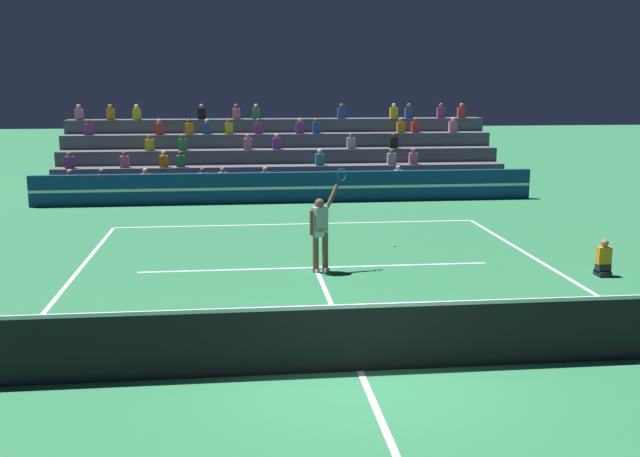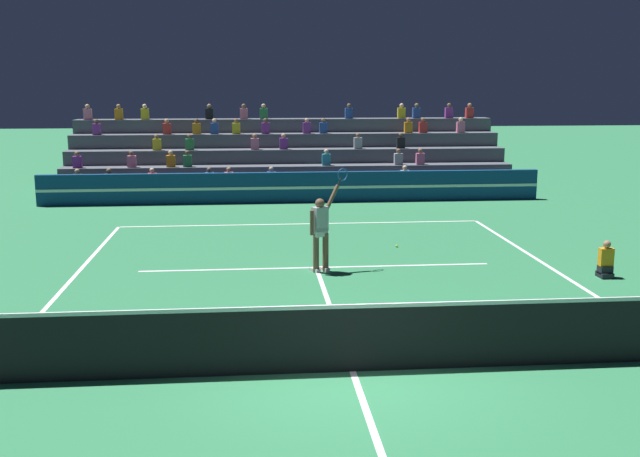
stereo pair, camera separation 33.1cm
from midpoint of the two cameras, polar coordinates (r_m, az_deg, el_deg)
ground_plane at (r=11.57m, az=3.33°, el=-10.82°), size 120.00×120.00×0.00m
court_lines at (r=11.57m, az=3.33°, el=-10.80°), size 11.10×23.90×0.01m
tennis_net at (r=11.38m, az=3.36°, el=-8.27°), size 12.00×0.10×1.10m
sponsor_banner_wall at (r=26.96m, az=-1.69°, el=3.15°), size 18.00×0.26×1.10m
bleacher_stand at (r=30.67m, az=-2.15°, el=5.02°), size 17.38×4.75×3.38m
ball_kid_courtside at (r=17.95m, az=21.42°, el=-2.46°), size 0.30×0.36×0.84m
tennis_player at (r=17.07m, az=0.63°, el=-0.10°), size 0.99×0.73×2.41m
tennis_ball at (r=19.89m, az=6.35°, el=-1.34°), size 0.07×0.07×0.07m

